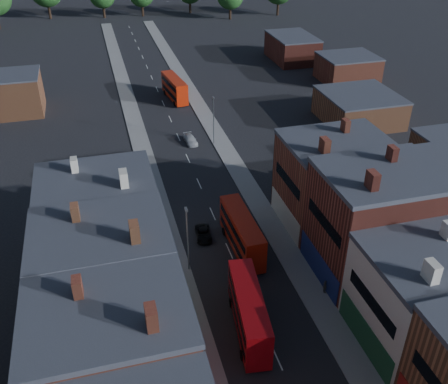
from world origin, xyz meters
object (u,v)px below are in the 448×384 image
bus_0 (249,311)px  bus_1 (242,232)px  ped_3 (325,287)px  car_3 (191,140)px  bus_2 (175,88)px  car_2 (203,234)px

bus_0 → bus_1: (3.00, 12.14, -0.02)m
bus_0 → ped_3: (9.20, 2.76, -1.53)m
bus_1 → car_3: bearing=88.9°
bus_2 → car_3: (-1.09, -20.29, -1.77)m
car_3 → ped_3: ped_3 is taller
car_3 → bus_0: bearing=-98.7°
car_3 → car_2: bearing=-102.9°
bus_1 → car_2: bus_1 is taller
bus_0 → bus_2: (4.15, 61.73, -0.05)m
ped_3 → car_2: bearing=48.5°
car_3 → bus_2: bearing=82.4°
bus_1 → ped_3: bearing=-57.5°
car_3 → ped_3: size_ratio=2.66×
car_2 → ped_3: bearing=-45.2°
bus_0 → bus_2: bus_0 is taller
ped_3 → bus_2: bearing=15.3°
car_3 → bus_1: bearing=-94.6°
bus_2 → car_3: size_ratio=2.53×
bus_0 → bus_1: 12.51m
car_2 → ped_3: size_ratio=2.51×
car_2 → car_3: size_ratio=0.94×
bus_2 → car_2: 46.53m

